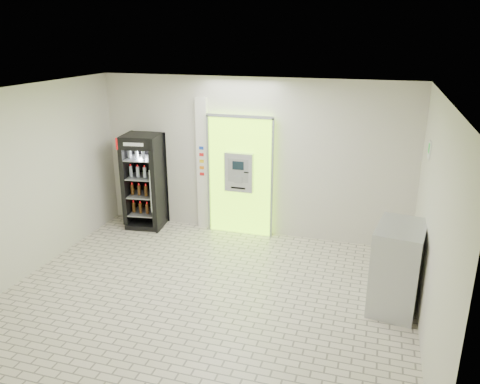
% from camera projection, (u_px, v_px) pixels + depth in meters
% --- Properties ---
extents(ground, '(6.00, 6.00, 0.00)m').
position_uv_depth(ground, '(207.00, 295.00, 7.05)').
color(ground, beige).
rests_on(ground, ground).
extents(room_shell, '(6.00, 6.00, 6.00)m').
position_uv_depth(room_shell, '(204.00, 178.00, 6.45)').
color(room_shell, beige).
rests_on(room_shell, ground).
extents(atm_assembly, '(1.30, 0.24, 2.33)m').
position_uv_depth(atm_assembly, '(240.00, 175.00, 8.91)').
color(atm_assembly, '#92EE17').
rests_on(atm_assembly, ground).
extents(pillar, '(0.22, 0.11, 2.60)m').
position_uv_depth(pillar, '(203.00, 165.00, 9.12)').
color(pillar, silver).
rests_on(pillar, ground).
extents(beverage_cooler, '(0.78, 0.73, 1.89)m').
position_uv_depth(beverage_cooler, '(145.00, 183.00, 9.32)').
color(beverage_cooler, black).
rests_on(beverage_cooler, ground).
extents(steel_cabinet, '(0.77, 1.02, 1.25)m').
position_uv_depth(steel_cabinet, '(397.00, 268.00, 6.55)').
color(steel_cabinet, '#B2B5BA').
rests_on(steel_cabinet, ground).
extents(exit_sign, '(0.02, 0.22, 0.26)m').
position_uv_depth(exit_sign, '(430.00, 150.00, 6.81)').
color(exit_sign, white).
rests_on(exit_sign, room_shell).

